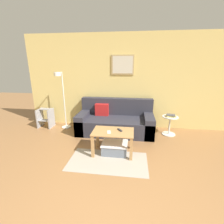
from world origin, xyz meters
TOP-DOWN VIEW (x-y plane):
  - wall_back at (-0.00, 3.43)m, footprint 5.60×0.09m
  - area_rug at (-0.19, 1.54)m, footprint 1.48×0.79m
  - couch at (-0.21, 2.96)m, footprint 1.96×0.91m
  - coffee_table at (-0.14, 1.87)m, footprint 0.82×0.52m
  - storage_bin at (-0.10, 1.87)m, footprint 0.52×0.41m
  - floor_lamp at (-1.65, 2.93)m, footprint 0.25×0.47m
  - side_table at (1.19, 2.96)m, footprint 0.40×0.40m
  - book_stack at (1.19, 2.93)m, footprint 0.24×0.18m
  - remote_control at (-0.01, 1.92)m, footprint 0.12×0.15m
  - cell_phone at (-0.21, 1.81)m, footprint 0.09×0.15m
  - step_stool at (-2.24, 3.02)m, footprint 0.38×0.35m

SIDE VIEW (x-z plane):
  - area_rug at x=-0.19m, z-range 0.00..0.01m
  - storage_bin at x=-0.10m, z-range 0.00..0.22m
  - step_stool at x=-2.24m, z-range 0.02..0.55m
  - couch at x=-0.21m, z-range -0.14..0.71m
  - side_table at x=1.19m, z-range 0.05..0.54m
  - coffee_table at x=-0.14m, z-range 0.13..0.61m
  - cell_phone at x=-0.21m, z-range 0.48..0.49m
  - remote_control at x=-0.01m, z-range 0.48..0.50m
  - book_stack at x=1.19m, z-range 0.49..0.55m
  - floor_lamp at x=-1.65m, z-range 0.19..1.76m
  - wall_back at x=0.00m, z-range 0.00..2.55m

